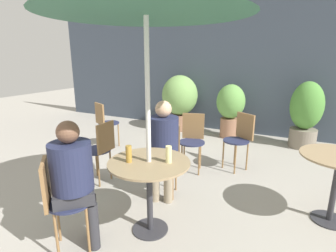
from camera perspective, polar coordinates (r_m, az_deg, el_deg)
ground_plane at (r=2.88m, az=-4.92°, el=-21.35°), size 20.00×20.00×0.00m
storefront_wall at (r=6.11m, az=15.28°, el=12.57°), size 10.00×0.06×3.00m
cafe_table_near at (r=2.56m, az=-4.09°, el=-10.80°), size 0.78×0.78×0.74m
bistro_chair_0 at (r=3.31m, az=-0.51°, el=-5.77°), size 0.41×0.42×0.86m
bistro_chair_1 at (r=2.52m, az=-22.69°, el=-13.94°), size 0.45×0.45×0.86m
bistro_chair_2 at (r=4.15m, az=15.48°, el=-2.00°), size 0.44×0.44×0.86m
bistro_chair_3 at (r=5.09m, az=-13.64°, el=1.25°), size 0.42×0.44×0.86m
bistro_chair_4 at (r=3.98m, az=5.34°, el=-2.22°), size 0.40×0.42×0.86m
bistro_chair_5 at (r=3.65m, az=-14.38°, el=-4.26°), size 0.39×0.39×0.86m
seated_person_0 at (r=3.11m, az=-1.03°, el=-3.45°), size 0.38×0.41×1.21m
seated_person_1 at (r=2.44m, az=-19.73°, el=-9.99°), size 0.45×0.45×1.19m
beer_glass_0 at (r=2.44m, az=0.13°, el=-6.18°), size 0.06×0.06×0.16m
beer_glass_1 at (r=2.47m, az=-8.54°, el=-6.02°), size 0.06×0.06×0.16m
potted_plant_0 at (r=6.12m, az=2.57°, el=6.07°), size 0.83×0.83×1.28m
potted_plant_1 at (r=5.71m, az=13.43°, el=4.08°), size 0.59×0.59×1.14m
potted_plant_2 at (r=5.55m, az=27.81°, el=2.55°), size 0.58×0.58×1.26m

